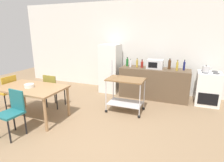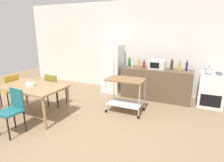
# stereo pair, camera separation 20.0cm
# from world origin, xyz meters

# --- Properties ---
(ground_plane) EXTENTS (12.00, 12.00, 0.00)m
(ground_plane) POSITION_xyz_m (0.00, 0.00, 0.00)
(ground_plane) COLOR #8C7051
(back_wall) EXTENTS (8.40, 0.12, 2.90)m
(back_wall) POSITION_xyz_m (0.00, 3.20, 1.45)
(back_wall) COLOR silver
(back_wall) RESTS_ON ground_plane
(kitchen_counter) EXTENTS (2.00, 0.64, 0.90)m
(kitchen_counter) POSITION_xyz_m (0.90, 2.60, 0.45)
(kitchen_counter) COLOR brown
(kitchen_counter) RESTS_ON ground_plane
(dining_table) EXTENTS (1.50, 0.90, 0.75)m
(dining_table) POSITION_xyz_m (-1.48, 0.23, 0.67)
(dining_table) COLOR #A37A51
(dining_table) RESTS_ON ground_plane
(chair_olive) EXTENTS (0.41, 0.41, 0.89)m
(chair_olive) POSITION_xyz_m (-1.43, 0.90, 0.52)
(chair_olive) COLOR olive
(chair_olive) RESTS_ON ground_plane
(chair_mustard) EXTENTS (0.44, 0.44, 0.89)m
(chair_mustard) POSITION_xyz_m (-2.42, 0.37, 0.52)
(chair_mustard) COLOR gold
(chair_mustard) RESTS_ON ground_plane
(chair_teal) EXTENTS (0.44, 0.44, 0.89)m
(chair_teal) POSITION_xyz_m (-1.27, -0.48, 0.52)
(chair_teal) COLOR #1E666B
(chair_teal) RESTS_ON ground_plane
(stove_oven) EXTENTS (0.60, 0.61, 0.92)m
(stove_oven) POSITION_xyz_m (2.35, 2.62, 0.45)
(stove_oven) COLOR white
(stove_oven) RESTS_ON ground_plane
(refrigerator) EXTENTS (0.60, 0.63, 1.55)m
(refrigerator) POSITION_xyz_m (-0.55, 2.70, 0.78)
(refrigerator) COLOR white
(refrigerator) RESTS_ON ground_plane
(kitchen_cart) EXTENTS (0.91, 0.57, 0.85)m
(kitchen_cart) POSITION_xyz_m (0.40, 1.35, 0.57)
(kitchen_cart) COLOR brown
(kitchen_cart) RESTS_ON ground_plane
(bottle_wine) EXTENTS (0.08, 0.08, 0.28)m
(bottle_wine) POSITION_xyz_m (0.03, 2.68, 1.02)
(bottle_wine) COLOR #1E6628
(bottle_wine) RESTS_ON kitchen_counter
(bottle_sparkling_water) EXTENTS (0.06, 0.06, 0.24)m
(bottle_sparkling_water) POSITION_xyz_m (0.17, 2.54, 1.00)
(bottle_sparkling_water) COLOR silver
(bottle_sparkling_water) RESTS_ON kitchen_counter
(bottle_hot_sauce) EXTENTS (0.06, 0.06, 0.27)m
(bottle_hot_sauce) POSITION_xyz_m (0.36, 2.60, 1.01)
(bottle_hot_sauce) COLOR gold
(bottle_hot_sauce) RESTS_ON kitchen_counter
(bottle_sesame_oil) EXTENTS (0.08, 0.08, 0.24)m
(bottle_sesame_oil) POSITION_xyz_m (0.51, 2.61, 1.00)
(bottle_sesame_oil) COLOR maroon
(bottle_sesame_oil) RESTS_ON kitchen_counter
(microwave) EXTENTS (0.46, 0.35, 0.26)m
(microwave) POSITION_xyz_m (0.90, 2.61, 1.03)
(microwave) COLOR silver
(microwave) RESTS_ON kitchen_counter
(bottle_olive_oil) EXTENTS (0.08, 0.08, 0.30)m
(bottle_olive_oil) POSITION_xyz_m (1.30, 2.69, 1.03)
(bottle_olive_oil) COLOR #4C2D19
(bottle_olive_oil) RESTS_ON kitchen_counter
(bottle_vinegar) EXTENTS (0.06, 0.06, 0.30)m
(bottle_vinegar) POSITION_xyz_m (1.51, 2.54, 1.02)
(bottle_vinegar) COLOR gold
(bottle_vinegar) RESTS_ON kitchen_counter
(bottle_soy_sauce) EXTENTS (0.06, 0.06, 0.29)m
(bottle_soy_sauce) POSITION_xyz_m (1.69, 2.67, 1.02)
(bottle_soy_sauce) COLOR navy
(bottle_soy_sauce) RESTS_ON kitchen_counter
(fruit_bowl) EXTENTS (0.21, 0.21, 0.08)m
(fruit_bowl) POSITION_xyz_m (-1.49, 0.19, 0.79)
(fruit_bowl) COLOR white
(fruit_bowl) RESTS_ON dining_table
(kettle) EXTENTS (0.24, 0.17, 0.19)m
(kettle) POSITION_xyz_m (2.23, 2.52, 1.00)
(kettle) COLOR silver
(kettle) RESTS_ON stove_oven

